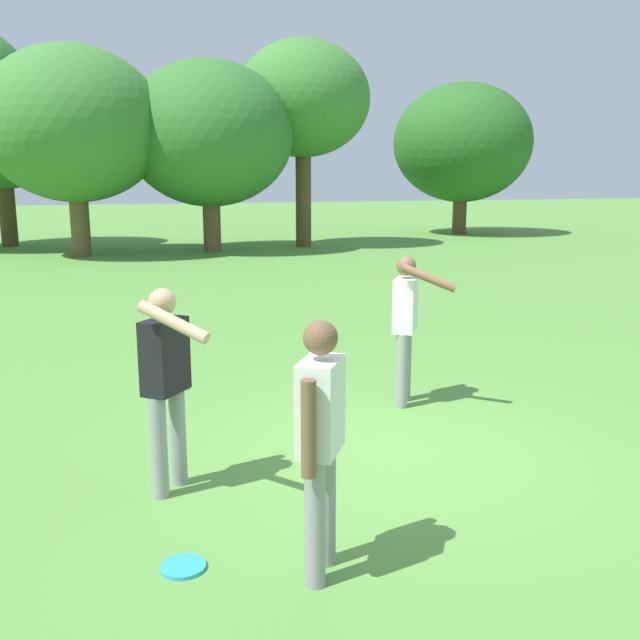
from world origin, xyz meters
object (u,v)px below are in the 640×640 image
(person_catcher, at_px, (321,433))
(tree_broad_center, at_px, (0,124))
(tree_far_right, at_px, (73,125))
(tree_slender_mid, at_px, (209,135))
(person_bystander, at_px, (167,375))
(tree_back_left, at_px, (303,100))
(tree_back_right, at_px, (462,143))
(person_thrower, at_px, (406,319))
(frisbee, at_px, (183,567))

(person_catcher, relative_size, tree_broad_center, 0.25)
(tree_far_right, relative_size, tree_slender_mid, 1.04)
(person_bystander, bearing_deg, tree_slender_mid, 79.68)
(person_catcher, bearing_deg, tree_back_left, 73.75)
(tree_slender_mid, bearing_deg, tree_broad_center, 149.20)
(person_catcher, height_order, tree_broad_center, tree_broad_center)
(person_bystander, bearing_deg, tree_back_right, 56.24)
(person_thrower, bearing_deg, tree_back_left, 77.05)
(person_thrower, bearing_deg, person_bystander, -152.03)
(tree_back_right, bearing_deg, tree_broad_center, 179.72)
(frisbee, xyz_separation_m, tree_back_right, (14.69, 23.07, 3.82))
(frisbee, relative_size, tree_slender_mid, 0.05)
(person_bystander, distance_m, tree_back_left, 20.23)
(tree_back_right, bearing_deg, tree_back_left, -158.06)
(tree_back_right, bearing_deg, person_thrower, -120.28)
(tree_back_left, bearing_deg, frisbee, -108.66)
(frisbee, distance_m, tree_far_right, 19.52)
(person_thrower, bearing_deg, tree_broad_center, 106.32)
(frisbee, distance_m, tree_slender_mid, 19.86)
(tree_back_left, bearing_deg, tree_slender_mid, -169.15)
(person_catcher, xyz_separation_m, tree_back_right, (13.86, 23.39, 2.89))
(tree_broad_center, distance_m, tree_back_left, 10.54)
(person_catcher, height_order, tree_slender_mid, tree_slender_mid)
(tree_far_right, xyz_separation_m, tree_back_right, (15.48, 3.98, -0.16))
(person_thrower, relative_size, tree_broad_center, 0.25)
(frisbee, xyz_separation_m, tree_back_left, (6.71, 19.86, 5.01))
(tree_broad_center, bearing_deg, frisbee, -81.95)
(person_catcher, bearing_deg, tree_back_right, 59.35)
(frisbee, relative_size, tree_back_left, 0.04)
(tree_broad_center, distance_m, tree_far_right, 4.77)
(person_bystander, height_order, tree_far_right, tree_far_right)
(frisbee, distance_m, tree_broad_center, 23.77)
(person_bystander, bearing_deg, tree_back_left, 70.40)
(person_thrower, bearing_deg, tree_back_right, 59.72)
(person_catcher, xyz_separation_m, tree_broad_center, (-4.10, 23.48, 3.30))
(tree_back_right, bearing_deg, person_bystander, -123.76)
(person_thrower, distance_m, tree_far_right, 17.12)
(tree_broad_center, bearing_deg, tree_far_right, -58.64)
(person_thrower, height_order, tree_broad_center, tree_broad_center)
(tree_slender_mid, distance_m, tree_back_right, 11.98)
(person_thrower, relative_size, frisbee, 5.61)
(tree_broad_center, bearing_deg, person_catcher, -80.10)
(person_bystander, height_order, tree_slender_mid, tree_slender_mid)
(tree_slender_mid, bearing_deg, person_catcher, -97.35)
(tree_far_right, bearing_deg, person_catcher, -85.24)
(tree_slender_mid, bearing_deg, tree_back_right, 18.79)
(tree_far_right, height_order, tree_back_right, tree_far_right)
(person_catcher, xyz_separation_m, person_bystander, (-0.76, 1.51, 0.02))
(tree_broad_center, bearing_deg, tree_back_right, -0.28)
(frisbee, bearing_deg, person_catcher, -21.35)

